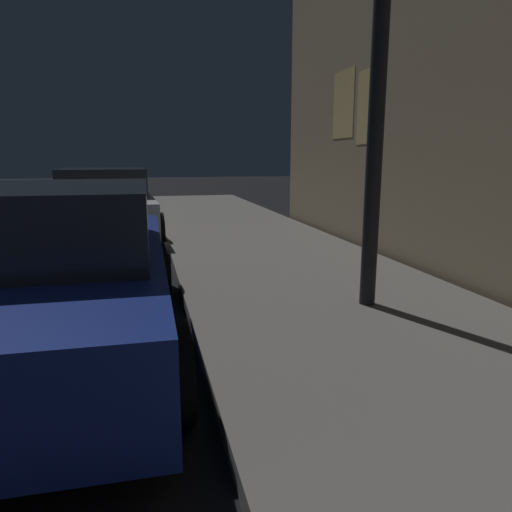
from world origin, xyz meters
TOP-DOWN VIEW (x-y plane):
  - car_blue at (2.85, 3.13)m, footprint 2.09×4.55m
  - car_white at (2.85, 9.04)m, footprint 2.26×4.48m

SIDE VIEW (x-z plane):
  - car_white at x=2.85m, z-range -0.01..1.42m
  - car_blue at x=2.85m, z-range -0.01..1.42m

